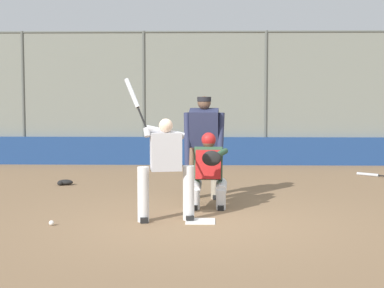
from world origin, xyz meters
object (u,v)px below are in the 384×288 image
at_px(spare_bat_third_base_side, 192,168).
at_px(catcher_behind_plate, 208,169).
at_px(spare_bat_near_backstop, 371,175).
at_px(batter_at_plate, 165,165).
at_px(fielding_glove_on_dirt, 65,182).
at_px(baseball_loose, 52,223).
at_px(umpire_home, 204,144).

bearing_deg(spare_bat_third_base_side, catcher_behind_plate, -22.53).
height_order(catcher_behind_plate, spare_bat_third_base_side, catcher_behind_plate).
distance_m(spare_bat_near_backstop, spare_bat_third_base_side, 4.15).
bearing_deg(spare_bat_near_backstop, batter_at_plate, 88.19).
distance_m(catcher_behind_plate, fielding_glove_on_dirt, 3.79).
xyz_separation_m(batter_at_plate, spare_bat_third_base_side, (-0.22, -6.07, -0.78)).
relative_size(spare_bat_near_backstop, baseball_loose, 9.80).
xyz_separation_m(umpire_home, spare_bat_third_base_side, (0.33, -4.17, -0.94)).
relative_size(catcher_behind_plate, umpire_home, 0.68).
xyz_separation_m(catcher_behind_plate, fielding_glove_on_dirt, (2.90, -2.37, -0.58)).
distance_m(batter_at_plate, spare_bat_third_base_side, 6.12).
distance_m(batter_at_plate, fielding_glove_on_dirt, 4.21).
xyz_separation_m(spare_bat_near_backstop, spare_bat_third_base_side, (4.00, -1.10, -0.00)).
xyz_separation_m(spare_bat_near_backstop, baseball_loose, (5.81, 5.35, 0.00)).
height_order(umpire_home, spare_bat_third_base_side, umpire_home).
bearing_deg(spare_bat_near_backstop, fielding_glove_on_dirt, 51.65).
xyz_separation_m(catcher_behind_plate, umpire_home, (0.08, -0.81, 0.34)).
relative_size(umpire_home, fielding_glove_on_dirt, 5.87).
bearing_deg(umpire_home, spare_bat_third_base_side, -82.13).
distance_m(spare_bat_near_backstop, baseball_loose, 7.90).
height_order(catcher_behind_plate, spare_bat_near_backstop, catcher_behind_plate).
distance_m(umpire_home, spare_bat_third_base_side, 4.29).
relative_size(batter_at_plate, baseball_loose, 28.19).
relative_size(batter_at_plate, umpire_home, 1.16).
bearing_deg(spare_bat_third_base_side, spare_bat_near_backstop, 47.52).
height_order(spare_bat_near_backstop, spare_bat_third_base_side, same).
bearing_deg(catcher_behind_plate, batter_at_plate, 62.31).
relative_size(spare_bat_near_backstop, spare_bat_third_base_side, 0.94).
bearing_deg(baseball_loose, spare_bat_third_base_side, -105.69).
relative_size(batter_at_plate, catcher_behind_plate, 1.71).
relative_size(catcher_behind_plate, fielding_glove_on_dirt, 3.97).
bearing_deg(fielding_glove_on_dirt, spare_bat_third_base_side, -133.71).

